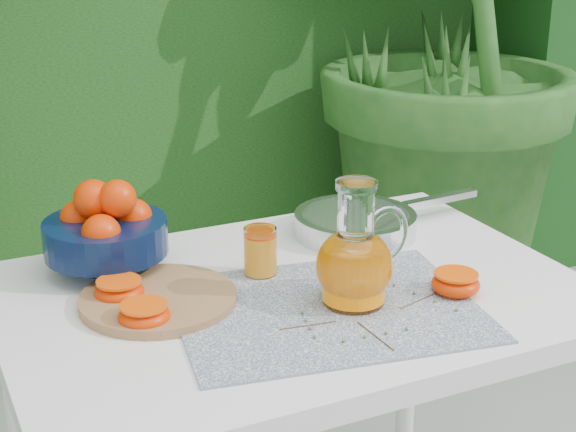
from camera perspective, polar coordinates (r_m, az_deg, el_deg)
name	(u,v)px	position (r m, az deg, el deg)	size (l,w,h in m)	color
potted_plant_right	(419,30)	(2.99, 8.48, 11.81)	(1.95, 1.95, 1.95)	#22581E
white_table	(293,331)	(1.57, 0.31, -7.47)	(1.00, 0.70, 0.75)	white
placemat	(326,309)	(1.47, 2.48, -6.02)	(0.49, 0.38, 0.00)	#0D1F4A
cutting_board	(158,299)	(1.50, -8.39, -5.35)	(0.26, 0.26, 0.02)	#8C5F3F
fruit_bowl	(106,229)	(1.62, -11.71, -0.83)	(0.29, 0.29, 0.18)	black
juice_pitcher	(356,262)	(1.46, 4.39, -2.96)	(0.19, 0.15, 0.21)	white
juice_tumbler	(260,252)	(1.58, -1.80, -2.35)	(0.07, 0.07, 0.09)	white
saute_pan	(357,222)	(1.78, 4.47, -0.42)	(0.44, 0.26, 0.05)	silver
orange_halves	(243,296)	(1.47, -2.93, -5.20)	(0.62, 0.31, 0.04)	#E03D02
thyme_sprigs	(373,318)	(1.43, 5.51, -6.56)	(0.33, 0.20, 0.01)	brown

